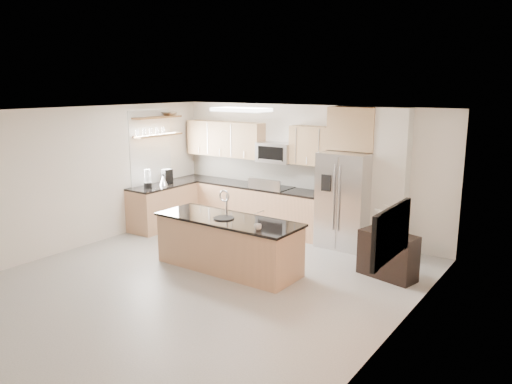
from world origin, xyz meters
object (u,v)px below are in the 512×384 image
Objects in this scene: cup at (258,227)px; bowl at (169,113)px; television at (382,232)px; microwave at (276,153)px; blender at (148,180)px; refrigerator at (346,200)px; kettle at (163,180)px; coffee_maker at (167,177)px; flower_vase at (390,210)px; platter at (224,218)px; range at (272,209)px; credenza at (388,255)px; island at (228,243)px.

bowl is (-3.62, 1.91, 1.48)m from cup.
microwave is at bearing 47.25° from television.
cup is 3.60m from blender.
refrigerator is 3.83m from kettle.
microwave reaches higher than cup.
microwave is at bearing 25.97° from coffee_maker.
cup is 3.68m from kettle.
flower_vase is at bearing 4.25° from blender.
platter is at bearing -27.80° from coffee_maker.
coffee_maker reaches higher than range.
platter is at bearing -77.10° from microwave.
microwave is at bearing 90.00° from range.
bowl reaches higher than kettle.
credenza is 2.67m from platter.
cup is 4.35m from bowl.
television is (5.76, -2.53, -1.04)m from bowl.
kettle is 0.58× the size of bowl.
island is at bearing -141.04° from credenza.
island is 0.44m from platter.
kettle is at bearing 179.76° from flower_vase.
island is at bearing -75.81° from microwave.
island is 2.63m from flower_vase.
refrigerator is at bearing 152.04° from credenza.
cup is (-0.29, -2.46, 0.01)m from refrigerator.
cup reaches higher than platter.
microwave reaches higher than refrigerator.
microwave is 3.18× the size of kettle.
credenza is (2.89, -1.24, -1.27)m from microwave.
refrigerator is at bearing 7.98° from bowl.
cup is at bearing -124.73° from credenza.
island is at bearing -153.55° from flower_vase.
kettle is (-3.40, 1.42, 0.12)m from cup.
island is at bearing -23.82° from kettle.
microwave is 4.79m from television.
kettle reaches higher than range.
television is (3.51, -3.12, 0.88)m from range.
platter is 0.47× the size of flower_vase.
kettle is 0.33× the size of flower_vase.
blender is at bearing -175.75° from flower_vase.
microwave reaches higher than island.
television reaches higher than credenza.
bowl is at bearing -172.02° from refrigerator.
blender is 0.36× the size of television.
flower_vase is (1.22, -1.05, 0.20)m from refrigerator.
refrigerator reaches higher than cup.
television is (2.96, -0.83, 0.48)m from platter.
coffee_maker is at bearing -169.56° from credenza.
kettle is (-2.58, 1.21, 0.16)m from platter.
blender is (-2.63, 0.83, 0.22)m from platter.
platter reaches higher than credenza.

